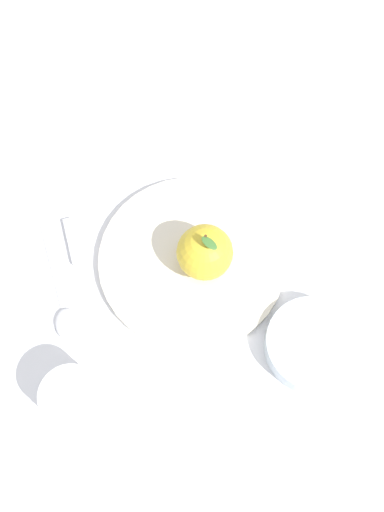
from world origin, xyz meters
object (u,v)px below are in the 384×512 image
object	(u,v)px
dinner_plate	(192,259)
knife	(80,274)
spoon	(64,310)
side_bowl	(313,344)
cup	(73,399)
apple	(205,252)

from	to	relation	value
dinner_plate	knife	world-z (taller)	dinner_plate
dinner_plate	spoon	xyz separation A→B (m)	(-0.02, -0.19, -0.00)
side_bowl	knife	distance (m)	0.34
dinner_plate	cup	bearing A→B (deg)	-64.40
side_bowl	knife	xyz separation A→B (m)	(-0.25, -0.23, -0.02)
side_bowl	knife	bearing A→B (deg)	-136.93
knife	apple	bearing A→B (deg)	65.09
cup	knife	world-z (taller)	cup
dinner_plate	side_bowl	world-z (taller)	side_bowl
apple	side_bowl	size ratio (longest dim) A/B	0.71
apple	knife	size ratio (longest dim) A/B	0.41
cup	knife	distance (m)	0.19
apple	side_bowl	distance (m)	0.19
dinner_plate	apple	size ratio (longest dim) A/B	2.97
dinner_plate	knife	bearing A→B (deg)	-111.20
cup	knife	xyz separation A→B (m)	(-0.17, 0.07, -0.04)
cup	apple	bearing A→B (deg)	111.18
dinner_plate	spoon	size ratio (longest dim) A/B	1.43
side_bowl	spoon	bearing A→B (deg)	-127.23
dinner_plate	cup	world-z (taller)	cup
knife	spoon	xyz separation A→B (m)	(0.04, -0.04, 0.00)
dinner_plate	apple	bearing A→B (deg)	33.09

